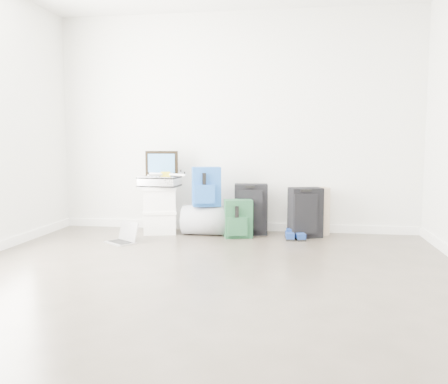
% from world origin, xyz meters
% --- Properties ---
extents(ground, '(5.00, 5.00, 0.00)m').
position_xyz_m(ground, '(0.00, 0.00, 0.00)').
color(ground, '#3C362C').
rests_on(ground, ground).
extents(room_envelope, '(4.52, 5.02, 2.71)m').
position_xyz_m(room_envelope, '(0.00, 0.02, 1.72)').
color(room_envelope, silver).
rests_on(room_envelope, ground).
extents(boxes_stack, '(0.47, 0.41, 0.57)m').
position_xyz_m(boxes_stack, '(-0.88, 2.14, 0.29)').
color(boxes_stack, white).
rests_on(boxes_stack, ground).
extents(briefcase, '(0.47, 0.36, 0.13)m').
position_xyz_m(briefcase, '(-0.88, 2.14, 0.64)').
color(briefcase, '#B2B2B7').
rests_on(briefcase, boxes_stack).
extents(painting, '(0.40, 0.05, 0.30)m').
position_xyz_m(painting, '(-0.88, 2.24, 0.85)').
color(painting, black).
rests_on(painting, briefcase).
extents(drone, '(0.56, 0.56, 0.05)m').
position_xyz_m(drone, '(-0.80, 2.12, 0.73)').
color(drone, yellow).
rests_on(drone, briefcase).
extents(duffel_bag, '(0.58, 0.37, 0.35)m').
position_xyz_m(duffel_bag, '(-0.30, 2.13, 0.18)').
color(duffel_bag, gray).
rests_on(duffel_bag, ground).
extents(blue_backpack, '(0.37, 0.32, 0.46)m').
position_xyz_m(blue_backpack, '(-0.30, 2.10, 0.58)').
color(blue_backpack, '#174996').
rests_on(blue_backpack, duffel_bag).
extents(large_suitcase, '(0.41, 0.29, 0.61)m').
position_xyz_m(large_suitcase, '(0.22, 2.25, 0.30)').
color(large_suitcase, black).
rests_on(large_suitcase, ground).
extents(green_backpack, '(0.36, 0.30, 0.44)m').
position_xyz_m(green_backpack, '(0.09, 2.02, 0.21)').
color(green_backpack, '#163C26').
rests_on(green_backpack, ground).
extents(carry_on, '(0.42, 0.35, 0.58)m').
position_xyz_m(carry_on, '(0.87, 2.15, 0.29)').
color(carry_on, black).
rests_on(carry_on, ground).
extents(shoes, '(0.24, 0.26, 0.08)m').
position_xyz_m(shoes, '(0.75, 2.01, 0.04)').
color(shoes, black).
rests_on(shoes, ground).
extents(rolled_rug, '(0.19, 0.19, 0.57)m').
position_xyz_m(rolled_rug, '(1.07, 2.35, 0.28)').
color(rolled_rug, tan).
rests_on(rolled_rug, ground).
extents(laptop, '(0.40, 0.38, 0.23)m').
position_xyz_m(laptop, '(-1.13, 1.55, 0.06)').
color(laptop, silver).
rests_on(laptop, ground).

